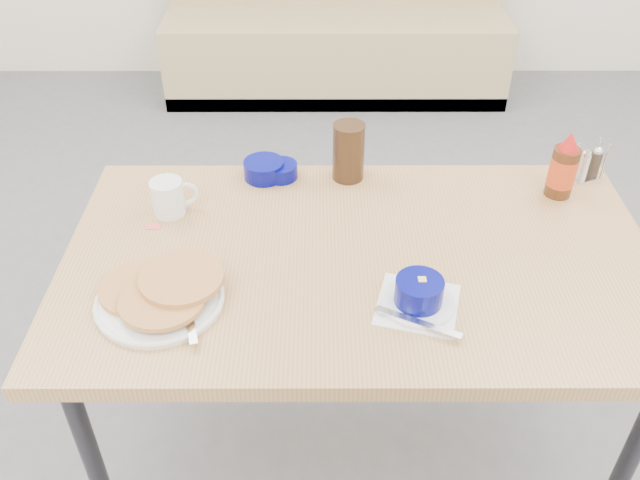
{
  "coord_description": "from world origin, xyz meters",
  "views": [
    {
      "loc": [
        -0.1,
        -0.99,
        1.77
      ],
      "look_at": [
        -0.09,
        0.23,
        0.82
      ],
      "focal_mm": 38.0,
      "sensor_mm": 36.0,
      "label": 1
    }
  ],
  "objects_px": {
    "coffee_mug": "(169,197)",
    "booth_bench": "(336,29)",
    "amber_tumbler": "(349,152)",
    "condiment_caddy": "(589,165)",
    "butter_bowl": "(281,171)",
    "syrup_bottle": "(563,168)",
    "dining_table": "(359,275)",
    "grits_setting": "(419,295)",
    "creamer_bowl": "(264,170)",
    "pancake_plate": "(161,294)"
  },
  "relations": [
    {
      "from": "condiment_caddy",
      "to": "syrup_bottle",
      "type": "height_order",
      "value": "syrup_bottle"
    },
    {
      "from": "syrup_bottle",
      "to": "coffee_mug",
      "type": "bearing_deg",
      "value": -175.37
    },
    {
      "from": "grits_setting",
      "to": "butter_bowl",
      "type": "relative_size",
      "value": 2.4
    },
    {
      "from": "grits_setting",
      "to": "syrup_bottle",
      "type": "distance_m",
      "value": 0.6
    },
    {
      "from": "creamer_bowl",
      "to": "condiment_caddy",
      "type": "bearing_deg",
      "value": 0.0
    },
    {
      "from": "coffee_mug",
      "to": "grits_setting",
      "type": "height_order",
      "value": "coffee_mug"
    },
    {
      "from": "dining_table",
      "to": "coffee_mug",
      "type": "xyz_separation_m",
      "value": [
        -0.47,
        0.17,
        0.11
      ]
    },
    {
      "from": "booth_bench",
      "to": "butter_bowl",
      "type": "distance_m",
      "value": 2.25
    },
    {
      "from": "butter_bowl",
      "to": "condiment_caddy",
      "type": "distance_m",
      "value": 0.84
    },
    {
      "from": "syrup_bottle",
      "to": "pancake_plate",
      "type": "bearing_deg",
      "value": -157.0
    },
    {
      "from": "coffee_mug",
      "to": "condiment_caddy",
      "type": "height_order",
      "value": "condiment_caddy"
    },
    {
      "from": "coffee_mug",
      "to": "butter_bowl",
      "type": "xyz_separation_m",
      "value": [
        0.27,
        0.17,
        -0.03
      ]
    },
    {
      "from": "dining_table",
      "to": "butter_bowl",
      "type": "height_order",
      "value": "butter_bowl"
    },
    {
      "from": "grits_setting",
      "to": "condiment_caddy",
      "type": "bearing_deg",
      "value": 44.41
    },
    {
      "from": "creamer_bowl",
      "to": "condiment_caddy",
      "type": "xyz_separation_m",
      "value": [
        0.89,
        0.0,
        0.01
      ]
    },
    {
      "from": "amber_tumbler",
      "to": "condiment_caddy",
      "type": "bearing_deg",
      "value": 0.0
    },
    {
      "from": "booth_bench",
      "to": "butter_bowl",
      "type": "bearing_deg",
      "value": -95.24
    },
    {
      "from": "syrup_bottle",
      "to": "creamer_bowl",
      "type": "bearing_deg",
      "value": 173.9
    },
    {
      "from": "creamer_bowl",
      "to": "amber_tumbler",
      "type": "distance_m",
      "value": 0.24
    },
    {
      "from": "amber_tumbler",
      "to": "syrup_bottle",
      "type": "height_order",
      "value": "syrup_bottle"
    },
    {
      "from": "amber_tumbler",
      "to": "condiment_caddy",
      "type": "height_order",
      "value": "amber_tumbler"
    },
    {
      "from": "grits_setting",
      "to": "amber_tumbler",
      "type": "bearing_deg",
      "value": 104.52
    },
    {
      "from": "amber_tumbler",
      "to": "syrup_bottle",
      "type": "relative_size",
      "value": 0.88
    },
    {
      "from": "butter_bowl",
      "to": "amber_tumbler",
      "type": "bearing_deg",
      "value": 0.0
    },
    {
      "from": "dining_table",
      "to": "grits_setting",
      "type": "height_order",
      "value": "grits_setting"
    },
    {
      "from": "dining_table",
      "to": "amber_tumbler",
      "type": "height_order",
      "value": "amber_tumbler"
    },
    {
      "from": "booth_bench",
      "to": "pancake_plate",
      "type": "relative_size",
      "value": 6.78
    },
    {
      "from": "booth_bench",
      "to": "condiment_caddy",
      "type": "distance_m",
      "value": 2.33
    },
    {
      "from": "grits_setting",
      "to": "amber_tumbler",
      "type": "distance_m",
      "value": 0.53
    },
    {
      "from": "butter_bowl",
      "to": "condiment_caddy",
      "type": "height_order",
      "value": "condiment_caddy"
    },
    {
      "from": "booth_bench",
      "to": "creamer_bowl",
      "type": "bearing_deg",
      "value": -96.42
    },
    {
      "from": "butter_bowl",
      "to": "syrup_bottle",
      "type": "distance_m",
      "value": 0.75
    },
    {
      "from": "pancake_plate",
      "to": "condiment_caddy",
      "type": "xyz_separation_m",
      "value": [
        1.08,
        0.5,
        0.02
      ]
    },
    {
      "from": "booth_bench",
      "to": "condiment_caddy",
      "type": "bearing_deg",
      "value": -73.74
    },
    {
      "from": "creamer_bowl",
      "to": "condiment_caddy",
      "type": "distance_m",
      "value": 0.89
    },
    {
      "from": "condiment_caddy",
      "to": "butter_bowl",
      "type": "bearing_deg",
      "value": 157.6
    },
    {
      "from": "dining_table",
      "to": "amber_tumbler",
      "type": "distance_m",
      "value": 0.37
    },
    {
      "from": "coffee_mug",
      "to": "booth_bench",
      "type": "bearing_deg",
      "value": 78.64
    },
    {
      "from": "dining_table",
      "to": "coffee_mug",
      "type": "bearing_deg",
      "value": 159.81
    },
    {
      "from": "booth_bench",
      "to": "dining_table",
      "type": "relative_size",
      "value": 1.36
    },
    {
      "from": "butter_bowl",
      "to": "syrup_bottle",
      "type": "relative_size",
      "value": 0.5
    },
    {
      "from": "creamer_bowl",
      "to": "dining_table",
      "type": "bearing_deg",
      "value": -53.99
    },
    {
      "from": "dining_table",
      "to": "pancake_plate",
      "type": "bearing_deg",
      "value": -160.22
    },
    {
      "from": "dining_table",
      "to": "condiment_caddy",
      "type": "relative_size",
      "value": 13.38
    },
    {
      "from": "booth_bench",
      "to": "dining_table",
      "type": "height_order",
      "value": "booth_bench"
    },
    {
      "from": "coffee_mug",
      "to": "butter_bowl",
      "type": "relative_size",
      "value": 1.29
    },
    {
      "from": "grits_setting",
      "to": "syrup_bottle",
      "type": "relative_size",
      "value": 1.2
    },
    {
      "from": "coffee_mug",
      "to": "creamer_bowl",
      "type": "bearing_deg",
      "value": 36.12
    },
    {
      "from": "condiment_caddy",
      "to": "creamer_bowl",
      "type": "bearing_deg",
      "value": 157.6
    },
    {
      "from": "coffee_mug",
      "to": "amber_tumbler",
      "type": "distance_m",
      "value": 0.49
    }
  ]
}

